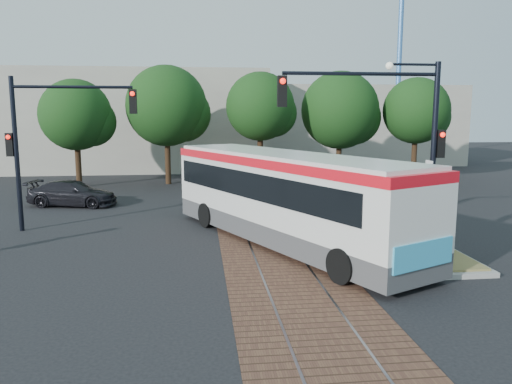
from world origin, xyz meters
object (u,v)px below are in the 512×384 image
city_bus (284,194)px  parked_car (73,193)px  traffic_island (422,243)px  signal_pole_main (398,127)px  signal_pole_left (45,132)px

city_bus → parked_car: bearing=112.0°
traffic_island → parked_car: (-13.63, 10.23, 0.31)m
signal_pole_main → signal_pole_left: size_ratio=1.00×
traffic_island → parked_car: 17.04m
city_bus → traffic_island: bearing=-48.3°
city_bus → signal_pole_main: size_ratio=1.99×
parked_car → signal_pole_left: bearing=-162.8°
signal_pole_main → parked_car: (-12.67, 10.14, -3.52)m
signal_pole_main → parked_car: signal_pole_main is taller
signal_pole_main → parked_car: 16.61m
parked_car → city_bus: bearing=-119.8°
city_bus → traffic_island: city_bus is taller
traffic_island → signal_pole_left: (-13.19, 4.89, 3.54)m
signal_pole_main → signal_pole_left: bearing=158.6°
city_bus → traffic_island: size_ratio=2.30×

